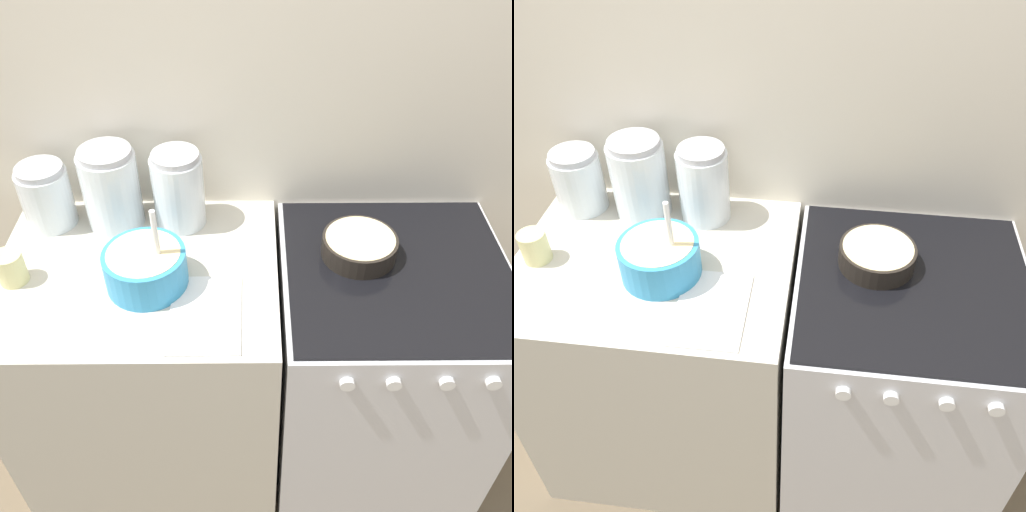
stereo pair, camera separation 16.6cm
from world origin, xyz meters
TOP-DOWN VIEW (x-y plane):
  - wall_back at (0.00, 0.72)m, footprint 4.69×0.05m
  - countertop_cabinet at (-0.42, 0.35)m, footprint 0.85×0.69m
  - stove at (0.36, 0.35)m, footprint 0.70×0.71m
  - mixing_bowl at (-0.38, 0.29)m, footprint 0.24×0.24m
  - baking_pan at (0.25, 0.41)m, footprint 0.23×0.23m
  - storage_jar_left at (-0.73, 0.58)m, footprint 0.16×0.16m
  - storage_jar_middle at (-0.52, 0.58)m, footprint 0.18×0.18m
  - storage_jar_right at (-0.31, 0.58)m, footprint 0.16×0.16m
  - tin_can at (-0.77, 0.31)m, footprint 0.08×0.08m
  - recipe_page at (-0.20, 0.17)m, footprint 0.20×0.29m

SIDE VIEW (x-z plane):
  - stove at x=0.36m, z-range 0.00..0.94m
  - countertop_cabinet at x=-0.42m, z-range 0.00..0.94m
  - recipe_page at x=-0.20m, z-range 0.94..0.94m
  - baking_pan at x=0.25m, z-range 0.94..1.01m
  - tin_can at x=-0.77m, z-range 0.94..1.04m
  - mixing_bowl at x=-0.38m, z-range 0.87..1.14m
  - storage_jar_left at x=-0.73m, z-range 0.92..1.13m
  - storage_jar_right at x=-0.31m, z-range 0.92..1.17m
  - storage_jar_middle at x=-0.52m, z-range 0.92..1.19m
  - wall_back at x=0.00m, z-range 0.00..2.40m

